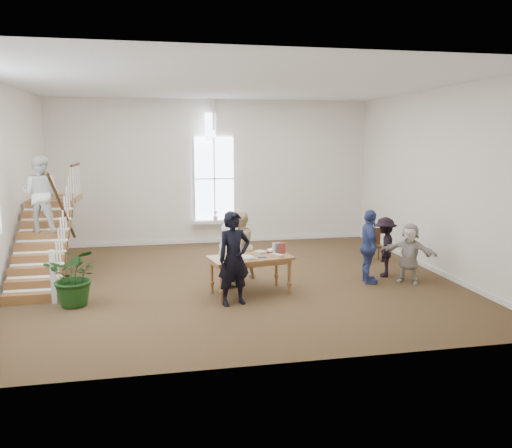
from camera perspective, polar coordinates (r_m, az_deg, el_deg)
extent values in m
plane|color=#45311B|center=(11.83, -2.27, -6.43)|extent=(10.00, 10.00, 0.00)
plane|color=silver|center=(15.86, -4.82, 5.92)|extent=(10.00, 0.00, 10.00)
plane|color=silver|center=(7.03, 3.21, 1.23)|extent=(10.00, 0.00, 10.00)
plane|color=silver|center=(13.13, 19.84, 4.60)|extent=(0.00, 9.00, 9.00)
plane|color=white|center=(11.43, -2.43, 15.79)|extent=(10.00, 10.00, 0.00)
cube|color=white|center=(15.86, -4.67, 0.28)|extent=(1.45, 0.28, 0.10)
plane|color=white|center=(15.82, -4.79, 5.18)|extent=(2.60, 0.00, 2.60)
plane|color=white|center=(15.77, -4.87, 10.98)|extent=(0.60, 0.60, 0.85)
cube|color=white|center=(16.12, -4.70, -1.88)|extent=(10.00, 0.04, 0.12)
imported|color=pink|center=(15.80, -4.67, 0.98)|extent=(0.17, 0.17, 0.30)
cube|color=brown|center=(11.22, -24.33, -7.67)|extent=(1.10, 0.30, 0.20)
cube|color=brown|center=(11.45, -24.06, -6.28)|extent=(1.10, 0.30, 0.20)
cube|color=brown|center=(11.68, -23.81, -4.94)|extent=(1.10, 0.30, 0.20)
cube|color=brown|center=(11.92, -23.56, -3.65)|extent=(1.10, 0.30, 0.20)
cube|color=brown|center=(12.17, -23.32, -2.41)|extent=(1.10, 0.30, 0.20)
cube|color=brown|center=(12.42, -23.10, -1.22)|extent=(1.10, 0.30, 0.20)
cube|color=brown|center=(12.67, -22.88, -0.08)|extent=(1.10, 0.30, 0.20)
cube|color=brown|center=(12.93, -22.67, 1.01)|extent=(1.10, 0.30, 0.20)
cube|color=brown|center=(13.20, -22.47, 2.06)|extent=(1.10, 0.30, 0.20)
cube|color=brown|center=(14.07, -21.77, 2.70)|extent=(1.10, 1.20, 0.12)
cube|color=white|center=(10.86, -22.15, -5.62)|extent=(0.10, 0.10, 1.10)
cylinder|color=black|center=(11.93, -21.25, 1.64)|extent=(0.07, 2.74, 1.86)
imported|color=silver|center=(12.28, -23.39, 3.19)|extent=(0.94, 0.79, 1.72)
cube|color=brown|center=(10.65, -0.64, -3.87)|extent=(1.86, 1.19, 0.05)
cube|color=brown|center=(10.67, -0.64, -4.26)|extent=(1.72, 1.05, 0.10)
cylinder|color=brown|center=(10.21, -3.96, -6.89)|extent=(0.07, 0.07, 0.76)
cylinder|color=brown|center=(10.76, 3.82, -6.01)|extent=(0.07, 0.07, 0.76)
cylinder|color=brown|center=(10.81, -5.08, -5.95)|extent=(0.07, 0.07, 0.76)
cylinder|color=brown|center=(11.34, 2.34, -5.18)|extent=(0.07, 0.07, 0.76)
cube|color=silver|center=(10.52, -1.22, -3.83)|extent=(0.33, 0.35, 0.03)
cube|color=beige|center=(10.28, -3.02, -4.16)|extent=(0.15, 0.19, 0.03)
cube|color=tan|center=(10.68, 2.41, -3.59)|extent=(0.27, 0.32, 0.05)
cube|color=silver|center=(10.42, -0.98, -3.91)|extent=(0.24, 0.30, 0.05)
cube|color=#4C5972|center=(10.61, 0.69, -3.72)|extent=(0.19, 0.22, 0.03)
cube|color=maroon|center=(11.03, 1.66, -3.16)|extent=(0.18, 0.22, 0.04)
cube|color=white|center=(10.51, -1.79, -3.80)|extent=(0.24, 0.22, 0.05)
cube|color=#BFB299|center=(10.96, 0.51, -3.23)|extent=(0.29, 0.30, 0.04)
cube|color=silver|center=(10.34, -3.09, -4.08)|extent=(0.33, 0.34, 0.03)
cube|color=beige|center=(10.47, -0.86, -3.84)|extent=(0.24, 0.32, 0.05)
cube|color=tan|center=(10.45, -0.56, -3.93)|extent=(0.24, 0.31, 0.03)
cube|color=silver|center=(11.07, 1.92, -3.07)|extent=(0.23, 0.23, 0.06)
imported|color=black|center=(9.92, -2.53, -3.96)|extent=(0.79, 0.63, 1.89)
imported|color=beige|center=(11.19, -2.96, -3.49)|extent=(0.85, 0.74, 1.47)
imported|color=#D0B582|center=(11.70, -1.86, -2.51)|extent=(1.00, 0.95, 1.63)
imported|color=#34437E|center=(11.71, 12.79, -2.54)|extent=(0.59, 1.06, 1.70)
imported|color=black|center=(12.38, 14.48, -2.56)|extent=(0.88, 1.07, 1.44)
imported|color=#BCB3AA|center=(11.96, 17.11, -3.23)|extent=(1.24, 1.17, 1.40)
imported|color=#153912|center=(10.56, -19.93, -5.62)|extent=(1.21, 1.09, 1.20)
cube|color=black|center=(13.94, 13.45, -2.47)|extent=(0.43, 0.43, 0.05)
cube|color=black|center=(14.06, 13.28, -1.35)|extent=(0.38, 0.09, 0.46)
cylinder|color=black|center=(13.80, 12.98, -3.47)|extent=(0.04, 0.04, 0.40)
cylinder|color=black|center=(13.89, 14.21, -3.44)|extent=(0.04, 0.04, 0.40)
cylinder|color=black|center=(14.09, 12.63, -3.19)|extent=(0.04, 0.04, 0.40)
cylinder|color=black|center=(14.18, 13.83, -3.16)|extent=(0.04, 0.04, 0.40)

